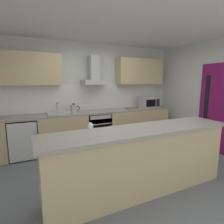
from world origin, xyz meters
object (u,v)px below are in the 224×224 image
Objects in this scene: range_hood at (94,75)px; chopping_board at (132,108)px; microwave at (149,102)px; kettle at (74,109)px; oven at (97,128)px; sink at (58,113)px; refrigerator at (23,138)px; wine_glass at (90,127)px.

range_hood is 2.12× the size of chopping_board.
microwave is 2.16m from kettle.
microwave reaches higher than oven.
sink is 1.28m from range_hood.
microwave is at bearing -0.44° from refrigerator.
sink reaches higher than chopping_board.
range_hood is 1.36m from chopping_board.
oven is at bearing 0.09° from refrigerator.
kettle is 0.40× the size of range_hood.
kettle is (-0.59, -0.03, 0.55)m from oven.
oven is 0.80m from kettle.
sink is (0.77, 0.01, 0.50)m from refrigerator.
wine_glass reaches higher than oven.
oven is 1.60× the size of microwave.
refrigerator is at bearing -175.56° from range_hood.
refrigerator is 2.50× the size of chopping_board.
range_hood reaches higher than sink.
kettle is at bearing -179.65° from chopping_board.
refrigerator is at bearing -178.97° from sink.
oven is 1.11× the size of range_hood.
range_hood is 4.05× the size of wine_glass.
range_hood reaches higher than refrigerator.
wine_glass is (0.03, -2.21, 0.17)m from sink.
sink is (-0.94, 0.01, 0.47)m from oven.
range_hood reaches higher than oven.
range_hood is at bearing 4.44° from refrigerator.
microwave is 2.51m from sink.
sink is at bearing 179.33° from oven.
sink is 1.97m from chopping_board.
refrigerator is at bearing 179.56° from microwave.
range_hood reaches higher than wine_glass.
kettle is 1.62× the size of wine_glass.
chopping_board is at bearing 48.35° from wine_glass.
microwave is at bearing -0.44° from chopping_board.
wine_glass is at bearing -89.25° from sink.
kettle reaches higher than chopping_board.
kettle is 2.19m from wine_glass.
chopping_board reaches higher than refrigerator.
sink reaches higher than refrigerator.
kettle is at bearing 81.55° from wine_glass.
range_hood reaches higher than kettle.
range_hood is at bearing 90.00° from oven.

